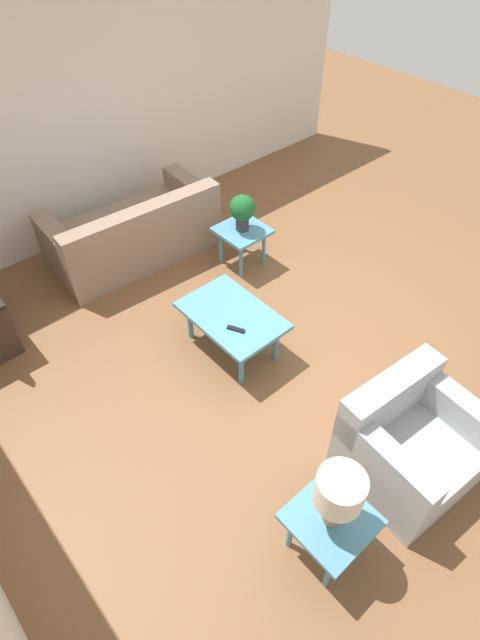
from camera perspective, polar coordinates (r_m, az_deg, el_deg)
name	(u,v)px	position (r m, az deg, el deg)	size (l,w,h in m)	color
ground_plane	(294,345)	(4.85, 6.21, -2.88)	(14.00, 14.00, 0.00)	brown
wall_right	(104,108)	(6.15, -15.27, 22.30)	(0.12, 7.20, 2.70)	silver
sofa	(134,234)	(5.82, -12.01, 9.65)	(1.01, 1.89, 0.78)	gray
armchair	(409,443)	(4.00, 18.70, -13.15)	(0.90, 0.97, 0.81)	#A8ADB2
coffee_table	(232,318)	(4.53, -0.93, 0.24)	(0.95, 0.63, 0.44)	teal
side_table_plant	(242,234)	(5.53, 0.26, 9.75)	(0.51, 0.51, 0.46)	teal
side_table_lamp	(330,523)	(3.50, 10.26, -21.83)	(0.51, 0.51, 0.46)	teal
potted_plant	(242,210)	(5.35, 0.27, 12.49)	(0.28, 0.28, 0.40)	#333338
table_lamp	(339,493)	(3.14, 11.25, -18.84)	(0.30, 0.30, 0.50)	#997F4C
remote_control	(236,329)	(4.35, -0.48, -1.05)	(0.16, 0.11, 0.02)	black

